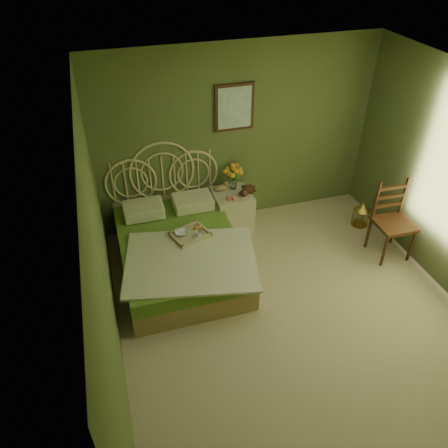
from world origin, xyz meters
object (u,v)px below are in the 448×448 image
object	(u,v)px
nightstand	(232,206)
birdcage	(361,215)
bed	(179,249)
chair	(391,215)

from	to	relation	value
nightstand	birdcage	bearing A→B (deg)	-15.88
nightstand	birdcage	size ratio (longest dim) A/B	2.78
bed	chair	xyz separation A→B (m)	(2.80, -0.47, 0.29)
nightstand	chair	bearing A→B (deg)	-31.58
bed	birdcage	distance (m)	2.80
bed	birdcage	xyz separation A→B (m)	(2.80, 0.15, -0.12)
chair	birdcage	bearing A→B (deg)	91.37
chair	birdcage	world-z (taller)	chair
nightstand	bed	bearing A→B (deg)	-144.32
chair	birdcage	distance (m)	0.74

